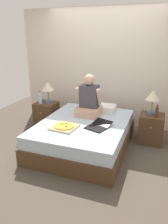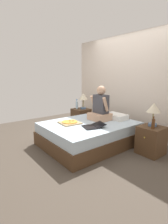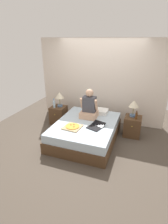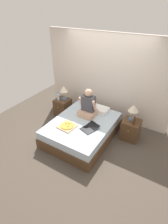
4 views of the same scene
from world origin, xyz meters
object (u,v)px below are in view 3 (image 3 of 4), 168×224
Objects in this scene: nightstand_left at (59,115)px; nightstand_right at (132,126)px; water_bottle at (54,104)px; laptop at (95,127)px; lamp_on_left_nightstand at (59,96)px; beer_bottle at (136,116)px; bed at (86,131)px; pizza_box at (73,127)px; person_seated at (89,107)px; lamp_on_right_nightstand at (134,105)px.

nightstand_left and nightstand_right have the same top height.
water_bottle is 1.66m from laptop.
lamp_on_left_nightstand is 1.96× the size of beer_bottle.
beer_bottle is (1.19, 0.52, 0.40)m from bed.
lamp_on_left_nightstand is at bearing 176.22° from beer_bottle.
laptop is 1.14× the size of pizza_box.
water_bottle is at bearing 154.89° from laptop.
person_seated is at bearing 75.79° from pizza_box.
lamp_on_left_nightstand is at bearing 148.58° from laptop.
lamp_on_left_nightstand is at bearing 129.70° from pizza_box.
lamp_on_right_nightstand is 0.58× the size of person_seated.
bed is 3.58× the size of nightstand_right.
water_bottle is 0.61× the size of lamp_on_right_nightstand.
pizza_box is at bearing -104.21° from person_seated.
water_bottle reaches higher than laptop.
water_bottle is 1.20× the size of beer_bottle.
nightstand_left reaches higher than pizza_box.
lamp_on_left_nightstand reaches higher than nightstand_left.
nightstand_right is 0.70× the size of person_seated.
laptop reaches higher than nightstand_left.
beer_bottle is at bearing -2.48° from nightstand_left.
lamp_on_left_nightstand reaches higher than beer_bottle.
nightstand_right reaches higher than pizza_box.
nightstand_left is 1.11× the size of laptop.
lamp_on_left_nightstand is 2.17m from lamp_on_right_nightstand.
person_seated is at bearing -164.01° from lamp_on_right_nightstand.
person_seated is (1.05, -0.32, -0.10)m from lamp_on_left_nightstand.
beer_bottle is (2.27, -0.15, -0.23)m from lamp_on_left_nightstand.
nightstand_left is at bearing 150.82° from laptop.
lamp_on_left_nightstand is 1.00× the size of lamp_on_right_nightstand.
pizza_box is (-1.30, -1.04, -0.36)m from lamp_on_right_nightstand.
nightstand_left is 1.36m from pizza_box.
pizza_box is (0.86, -1.04, -0.36)m from lamp_on_left_nightstand.
lamp_on_right_nightstand is 1.21m from laptop.
nightstand_left is 1.00× the size of nightstand_right.
pizza_box is at bearing -159.06° from laptop.
bed is 4.34× the size of lamp_on_right_nightstand.
lamp_on_right_nightstand is at bearing 15.99° from person_seated.
lamp_on_right_nightstand is at bearing 1.30° from nightstand_left.
water_bottle reaches higher than nightstand_right.
lamp_on_left_nightstand is at bearing 51.37° from nightstand_left.
pizza_box is at bearing -141.38° from lamp_on_right_nightstand.
lamp_on_right_nightstand reaches higher than nightstand_left.
lamp_on_left_nightstand is 1.63× the size of water_bottle.
lamp_on_left_nightstand is 2.28m from beer_bottle.
water_bottle is at bearing -130.60° from lamp_on_left_nightstand.
person_seated is 0.67m from laptop.
nightstand_right is 0.39m from beer_bottle.
pizza_box is at bearing -47.62° from nightstand_left.
person_seated is at bearing 95.26° from bed.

